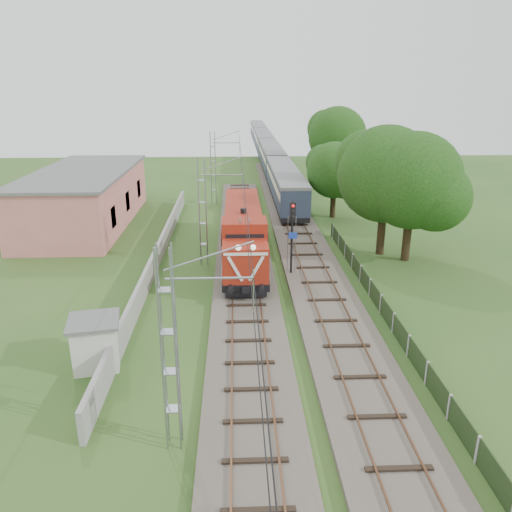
{
  "coord_description": "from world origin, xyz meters",
  "views": [
    {
      "loc": [
        -0.57,
        -23.73,
        13.07
      ],
      "look_at": [
        0.74,
        7.39,
        2.2
      ],
      "focal_mm": 35.0,
      "sensor_mm": 36.0,
      "label": 1
    }
  ],
  "objects_px": {
    "signal_post": "(292,226)",
    "relay_hut": "(96,342)",
    "coach_rake": "(267,147)",
    "locomotive": "(243,232)"
  },
  "relations": [
    {
      "from": "coach_rake",
      "to": "relay_hut",
      "type": "relative_size",
      "value": 31.12
    },
    {
      "from": "locomotive",
      "to": "coach_rake",
      "type": "xyz_separation_m",
      "value": [
        5.0,
        51.07,
        0.19
      ]
    },
    {
      "from": "relay_hut",
      "to": "locomotive",
      "type": "bearing_deg",
      "value": 63.97
    },
    {
      "from": "signal_post",
      "to": "relay_hut",
      "type": "distance_m",
      "value": 15.73
    },
    {
      "from": "locomotive",
      "to": "signal_post",
      "type": "relative_size",
      "value": 3.1
    },
    {
      "from": "locomotive",
      "to": "relay_hut",
      "type": "distance_m",
      "value": 16.89
    },
    {
      "from": "locomotive",
      "to": "relay_hut",
      "type": "height_order",
      "value": "locomotive"
    },
    {
      "from": "locomotive",
      "to": "signal_post",
      "type": "bearing_deg",
      "value": -49.76
    },
    {
      "from": "locomotive",
      "to": "relay_hut",
      "type": "xyz_separation_m",
      "value": [
        -7.4,
        -15.15,
        -1.0
      ]
    },
    {
      "from": "coach_rake",
      "to": "relay_hut",
      "type": "height_order",
      "value": "coach_rake"
    }
  ]
}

